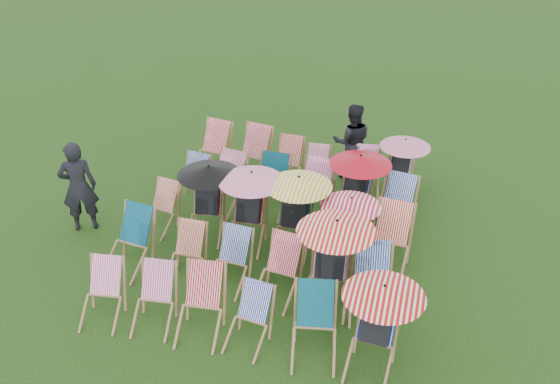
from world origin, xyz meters
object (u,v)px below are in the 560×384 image
(deckchair_5, at_px, (376,326))
(person_left, at_px, (78,187))
(person_rear, at_px, (352,142))
(deckchair_0, at_px, (102,294))
(deckchair_29, at_px, (400,166))

(deckchair_5, height_order, person_left, person_left)
(deckchair_5, distance_m, person_rear, 5.20)
(deckchair_0, xyz_separation_m, deckchair_5, (4.00, 0.14, 0.25))
(person_left, xyz_separation_m, person_rear, (4.31, 3.16, -0.05))
(person_left, bearing_deg, deckchair_5, 131.46)
(deckchair_5, relative_size, person_left, 0.75)
(deckchair_0, bearing_deg, person_rear, 53.91)
(deckchair_5, bearing_deg, deckchair_29, 97.24)
(deckchair_29, height_order, person_left, person_left)
(deckchair_0, xyz_separation_m, person_rear, (2.78, 5.19, 0.38))
(deckchair_0, relative_size, deckchair_5, 0.66)
(deckchair_5, xyz_separation_m, person_rear, (-1.22, 5.05, 0.12))
(person_rear, bearing_deg, deckchair_5, 89.29)
(deckchair_0, relative_size, deckchair_29, 0.75)
(deckchair_0, xyz_separation_m, person_left, (-1.53, 2.03, 0.43))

